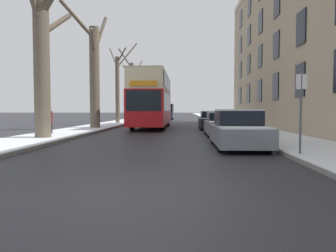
% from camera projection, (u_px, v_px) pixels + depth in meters
% --- Properties ---
extents(ground_plane, '(320.00, 320.00, 0.00)m').
position_uv_depth(ground_plane, '(118.00, 194.00, 5.76)').
color(ground_plane, '#28282D').
extents(sidewalk_left, '(3.12, 130.00, 0.16)m').
position_uv_depth(sidewalk_left, '(145.00, 117.00, 58.91)').
color(sidewalk_left, slate).
rests_on(sidewalk_left, ground).
extents(sidewalk_right, '(3.12, 130.00, 0.16)m').
position_uv_depth(sidewalk_right, '(210.00, 118.00, 58.35)').
color(sidewalk_right, slate).
rests_on(sidewalk_right, ground).
extents(bare_tree_left_0, '(1.83, 3.21, 8.30)m').
position_uv_depth(bare_tree_left_0, '(42.00, 61.00, 15.54)').
color(bare_tree_left_0, brown).
rests_on(bare_tree_left_0, ground).
extents(bare_tree_left_1, '(2.58, 3.82, 8.98)m').
position_uv_depth(bare_tree_left_1, '(94.00, 73.00, 24.29)').
color(bare_tree_left_1, brown).
rests_on(bare_tree_left_1, ground).
extents(bare_tree_left_2, '(3.12, 2.09, 8.41)m').
position_uv_depth(bare_tree_left_2, '(118.00, 86.00, 33.46)').
color(bare_tree_left_2, brown).
rests_on(bare_tree_left_2, ground).
extents(bare_tree_left_3, '(2.74, 4.62, 8.92)m').
position_uv_depth(bare_tree_left_3, '(132.00, 88.00, 42.34)').
color(bare_tree_left_3, brown).
rests_on(bare_tree_left_3, ground).
extents(double_decker_bus, '(2.58, 11.73, 4.33)m').
position_uv_depth(double_decker_bus, '(152.00, 98.00, 26.81)').
color(double_decker_bus, red).
rests_on(double_decker_bus, ground).
extents(parked_car_0, '(1.86, 4.51, 1.50)m').
position_uv_depth(parked_car_0, '(238.00, 130.00, 12.75)').
color(parked_car_0, slate).
rests_on(parked_car_0, ground).
extents(parked_car_1, '(1.69, 4.30, 1.40)m').
position_uv_depth(parked_car_1, '(221.00, 124.00, 18.46)').
color(parked_car_1, slate).
rests_on(parked_car_1, ground).
extents(parked_car_2, '(1.83, 3.92, 1.39)m').
position_uv_depth(parked_car_2, '(212.00, 121.00, 24.65)').
color(parked_car_2, black).
rests_on(parked_car_2, ground).
extents(oncoming_van, '(1.97, 5.30, 2.31)m').
position_uv_depth(oncoming_van, '(167.00, 111.00, 49.11)').
color(oncoming_van, '#333842').
rests_on(oncoming_van, ground).
extents(pedestrian_left_sidewalk, '(0.35, 0.35, 1.61)m').
position_uv_depth(pedestrian_left_sidewalk, '(49.00, 120.00, 18.18)').
color(pedestrian_left_sidewalk, black).
rests_on(pedestrian_left_sidewalk, ground).
extents(street_sign_post, '(0.32, 0.07, 2.57)m').
position_uv_depth(street_sign_post, '(301.00, 110.00, 9.76)').
color(street_sign_post, '#4C4F54').
rests_on(street_sign_post, ground).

